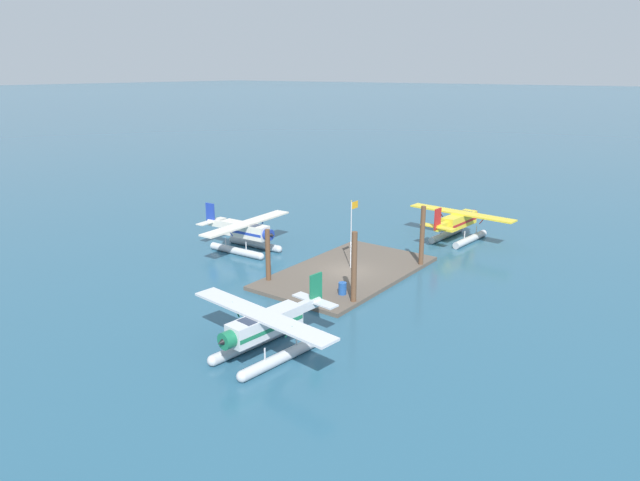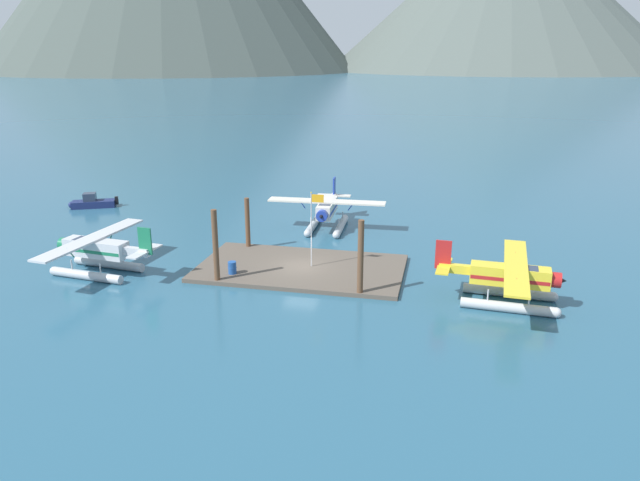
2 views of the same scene
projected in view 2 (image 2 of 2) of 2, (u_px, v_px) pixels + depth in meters
The scene contains 11 objects.
ground_plane at pixel (301, 270), 43.50m from camera, with size 1200.00×1200.00×0.00m, color #285670.
dock_platform at pixel (301, 268), 43.45m from camera, with size 14.86×8.45×0.30m, color brown.
piling_near_left at pixel (216, 247), 40.14m from camera, with size 0.39×0.39×5.27m, color brown.
piling_near_right at pixel (361, 259), 38.03m from camera, with size 0.39×0.39×5.17m, color brown.
piling_far_left at pixel (248, 224), 47.33m from camera, with size 0.38×0.38×4.27m, color brown.
flagpole at pixel (313, 220), 42.34m from camera, with size 0.95×0.10×5.55m.
fuel_drum at pixel (232, 268), 41.83m from camera, with size 0.62×0.62×0.88m.
seaplane_cream_bow_centre at pixel (327, 212), 53.10m from camera, with size 10.45×7.98×3.84m.
seaplane_silver_port_aft at pixel (96, 253), 42.31m from camera, with size 7.95×10.49×3.84m.
seaplane_yellow_stbd_aft at pixel (510, 281), 37.15m from camera, with size 7.97×10.48×3.84m.
boat_navy_open_west at pixel (92, 203), 60.83m from camera, with size 4.56×3.10×1.50m.
Camera 2 is at (10.13, -39.54, 15.26)m, focal length 33.42 mm.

